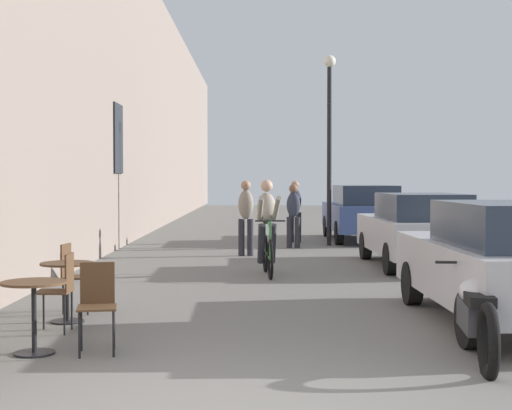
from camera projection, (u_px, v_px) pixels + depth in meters
building_facade_left at (111, 86)px, 19.34m from camera, size 0.54×68.00×8.17m
cafe_table_near at (32, 302)px, 7.51m from camera, size 0.64×0.64×0.72m
cafe_chair_near_toward_wall at (95, 301)px, 7.59m from camera, size 0.44×0.44×0.89m
cafe_table_mid at (65, 279)px, 9.19m from camera, size 0.64×0.64×0.72m
cafe_chair_mid_toward_street at (72, 273)px, 9.84m from camera, size 0.42×0.42×0.89m
cafe_chair_mid_toward_wall at (59, 287)px, 8.57m from camera, size 0.38×0.38×0.89m
cyclist_on_bicycle at (265, 230)px, 13.78m from camera, size 0.52×1.76×1.74m
pedestrian_near at (244, 213)px, 17.09m from camera, size 0.35×0.25×1.69m
pedestrian_mid at (292, 212)px, 19.05m from camera, size 0.38×0.29×1.59m
pedestrian_far at (293, 208)px, 20.75m from camera, size 0.34×0.24×1.67m
street_lamp at (328, 125)px, 19.66m from camera, size 0.32×0.32×4.90m
parked_car_nearest at (504, 261)px, 9.00m from camera, size 1.80×4.14×1.46m
parked_car_second at (415, 229)px, 14.93m from camera, size 1.80×4.10×1.45m
parked_car_third at (361, 212)px, 21.27m from camera, size 1.89×4.37×1.55m
parked_motorcycle at (473, 316)px, 7.39m from camera, size 0.62×2.14×0.92m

